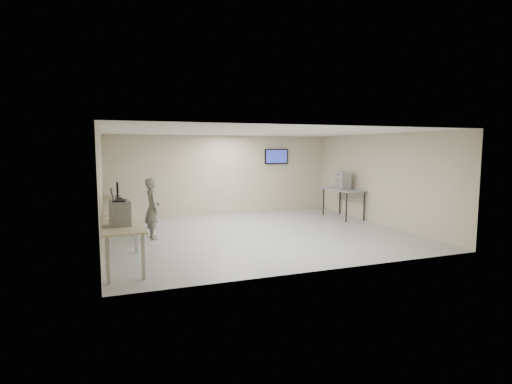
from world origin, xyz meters
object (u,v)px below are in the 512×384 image
object	(u,v)px
workbench	(121,212)
soldier	(152,209)
equipment_box	(120,213)
side_table	(343,191)

from	to	relation	value
workbench	soldier	world-z (taller)	soldier
workbench	soldier	xyz separation A→B (m)	(0.80, 0.45, -0.03)
workbench	equipment_box	xyz separation A→B (m)	(-0.06, -2.16, 0.31)
workbench	equipment_box	size ratio (longest dim) A/B	12.90
soldier	side_table	size ratio (longest dim) A/B	0.97
equipment_box	side_table	size ratio (longest dim) A/B	0.28
workbench	equipment_box	world-z (taller)	equipment_box
soldier	side_table	xyz separation A→B (m)	(6.39, 0.97, 0.12)
workbench	side_table	world-z (taller)	side_table
workbench	side_table	xyz separation A→B (m)	(7.19, 1.41, 0.09)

